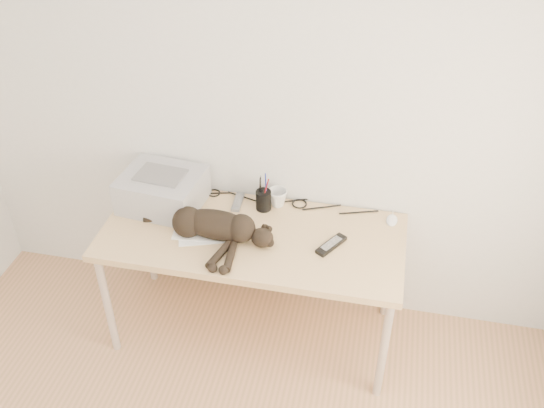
% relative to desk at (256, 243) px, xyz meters
% --- Properties ---
extents(wall_back, '(3.50, 0.00, 3.50)m').
position_rel_desk_xyz_m(wall_back, '(0.00, 0.27, 0.69)').
color(wall_back, silver).
rests_on(wall_back, floor).
extents(desk, '(1.60, 0.70, 0.74)m').
position_rel_desk_xyz_m(desk, '(0.00, 0.00, 0.00)').
color(desk, '#E3C384').
rests_on(desk, floor).
extents(printer, '(0.46, 0.40, 0.20)m').
position_rel_desk_xyz_m(printer, '(-0.55, 0.07, 0.23)').
color(printer, '#A2A2A7').
rests_on(printer, desk).
extents(papers, '(0.35, 0.28, 0.01)m').
position_rel_desk_xyz_m(papers, '(-0.26, -0.11, 0.14)').
color(papers, white).
rests_on(papers, desk).
extents(cat, '(0.74, 0.35, 0.17)m').
position_rel_desk_xyz_m(cat, '(-0.20, -0.15, 0.21)').
color(cat, black).
rests_on(cat, desk).
extents(mug, '(0.15, 0.15, 0.10)m').
position_rel_desk_xyz_m(mug, '(0.08, 0.19, 0.18)').
color(mug, silver).
rests_on(mug, desk).
extents(pen_cup, '(0.09, 0.09, 0.22)m').
position_rel_desk_xyz_m(pen_cup, '(0.01, 0.15, 0.19)').
color(pen_cup, black).
rests_on(pen_cup, desk).
extents(remote_grey, '(0.06, 0.17, 0.02)m').
position_rel_desk_xyz_m(remote_grey, '(-0.14, 0.16, 0.14)').
color(remote_grey, slate).
rests_on(remote_grey, desk).
extents(remote_black, '(0.15, 0.20, 0.02)m').
position_rel_desk_xyz_m(remote_black, '(0.42, -0.10, 0.14)').
color(remote_black, black).
rests_on(remote_black, desk).
extents(mouse, '(0.07, 0.11, 0.03)m').
position_rel_desk_xyz_m(mouse, '(0.72, 0.18, 0.15)').
color(mouse, white).
rests_on(mouse, desk).
extents(cable_tangle, '(1.36, 0.09, 0.01)m').
position_rel_desk_xyz_m(cable_tangle, '(0.00, 0.22, 0.14)').
color(cable_tangle, black).
rests_on(cable_tangle, desk).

